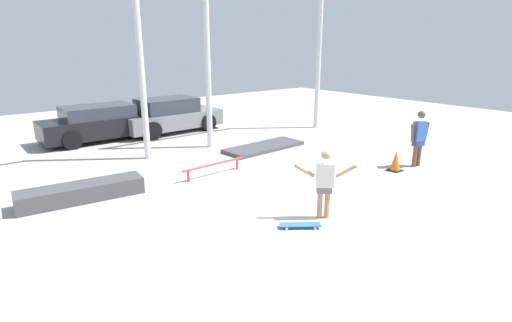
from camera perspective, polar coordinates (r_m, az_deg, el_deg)
The scene contains 12 objects.
ground_plane at distance 9.47m, azimuth 6.59°, elevation -5.98°, with size 36.00×36.00×0.00m, color #B2ADA3.
skateboarder at distance 8.49m, azimuth 9.78°, elevation -2.81°, with size 1.04×0.92×1.50m.
skateboard at distance 8.24m, azimuth 6.33°, elevation -9.06°, with size 0.79×0.68×0.08m.
grind_box at distance 10.37m, azimuth -23.65°, elevation -4.09°, with size 2.82×0.70×0.40m, color #47474C.
manual_pad at distance 14.15m, azimuth 1.16°, elevation 2.02°, with size 3.01×1.12×0.13m, color #47474C.
grind_rail at distance 11.31m, azimuth -6.06°, elevation -0.69°, with size 2.06×0.15×0.36m.
canopy_support_left at distance 12.15m, azimuth -28.77°, elevation 13.98°, with size 5.74×0.20×5.65m.
canopy_support_right at distance 15.74m, azimuth 1.91°, elevation 16.05°, with size 5.74×0.20×5.65m.
parked_car_black at distance 16.47m, azimuth -21.08°, elevation 5.10°, with size 4.56×1.87×1.34m.
parked_car_grey at distance 17.17m, azimuth -12.16°, elevation 6.36°, with size 4.20×1.98×1.42m.
bystander at distance 12.87m, azimuth 22.27°, elevation 3.28°, with size 0.75×0.28×1.70m.
traffic_cone at distance 12.34m, azimuth 19.32°, elevation -0.00°, with size 0.36×0.36×0.61m.
Camera 1 is at (-6.29, -6.09, 3.61)m, focal length 28.00 mm.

